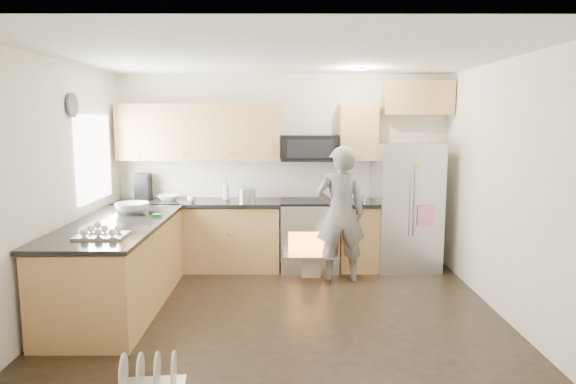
{
  "coord_description": "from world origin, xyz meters",
  "views": [
    {
      "loc": [
        0.05,
        -5.04,
        2.01
      ],
      "look_at": [
        0.06,
        0.5,
        1.21
      ],
      "focal_mm": 32.0,
      "sensor_mm": 36.0,
      "label": 1
    }
  ],
  "objects_px": {
    "person": "(340,214)",
    "dish_rack": "(149,383)",
    "stove_range": "(309,219)",
    "refrigerator": "(406,206)"
  },
  "relations": [
    {
      "from": "person",
      "to": "dish_rack",
      "type": "bearing_deg",
      "value": 54.81
    },
    {
      "from": "stove_range",
      "to": "refrigerator",
      "type": "bearing_deg",
      "value": 0.33
    },
    {
      "from": "refrigerator",
      "to": "person",
      "type": "xyz_separation_m",
      "value": [
        -0.93,
        -0.51,
        -0.0
      ]
    },
    {
      "from": "refrigerator",
      "to": "dish_rack",
      "type": "distance_m",
      "value": 4.2
    },
    {
      "from": "stove_range",
      "to": "person",
      "type": "bearing_deg",
      "value": -53.97
    },
    {
      "from": "stove_range",
      "to": "person",
      "type": "relative_size",
      "value": 1.06
    },
    {
      "from": "refrigerator",
      "to": "person",
      "type": "relative_size",
      "value": 1.01
    },
    {
      "from": "dish_rack",
      "to": "person",
      "type": "bearing_deg",
      "value": 58.17
    },
    {
      "from": "dish_rack",
      "to": "stove_range",
      "type": "bearing_deg",
      "value": 67.66
    },
    {
      "from": "refrigerator",
      "to": "person",
      "type": "height_order",
      "value": "refrigerator"
    }
  ]
}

